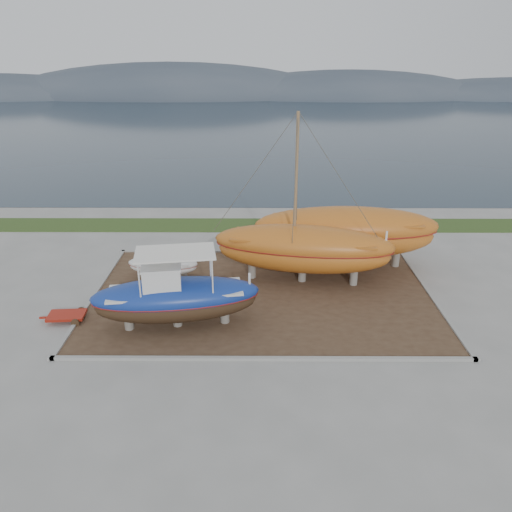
# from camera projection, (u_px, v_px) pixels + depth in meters

# --- Properties ---
(ground) EXTENTS (140.00, 140.00, 0.00)m
(ground) POSITION_uv_depth(u_px,v_px,m) (263.00, 334.00, 23.40)
(ground) COLOR gray
(ground) RESTS_ON ground
(dirt_patch) EXTENTS (18.00, 12.00, 0.06)m
(dirt_patch) POSITION_uv_depth(u_px,v_px,m) (262.00, 295.00, 27.08)
(dirt_patch) COLOR #422D1E
(dirt_patch) RESTS_ON ground
(curb_frame) EXTENTS (18.60, 12.60, 0.15)m
(curb_frame) POSITION_uv_depth(u_px,v_px,m) (262.00, 294.00, 27.06)
(curb_frame) COLOR gray
(curb_frame) RESTS_ON ground
(grass_strip) EXTENTS (44.00, 3.00, 0.08)m
(grass_strip) POSITION_uv_depth(u_px,v_px,m) (261.00, 225.00, 37.68)
(grass_strip) COLOR #284219
(grass_strip) RESTS_ON ground
(sea) EXTENTS (260.00, 100.00, 0.04)m
(sea) POSITION_uv_depth(u_px,v_px,m) (260.00, 124.00, 87.98)
(sea) COLOR #1C2B38
(sea) RESTS_ON ground
(mountain_ridge) EXTENTS (200.00, 36.00, 20.00)m
(mountain_ridge) POSITION_uv_depth(u_px,v_px,m) (259.00, 96.00, 138.72)
(mountain_ridge) COLOR #333D49
(mountain_ridge) RESTS_ON ground
(blue_caique) EXTENTS (8.18, 3.59, 3.81)m
(blue_caique) POSITION_uv_depth(u_px,v_px,m) (175.00, 290.00, 23.33)
(blue_caique) COLOR navy
(blue_caique) RESTS_ON dirt_patch
(white_dinghy) EXTENTS (4.15, 1.80, 1.22)m
(white_dinghy) POSITION_uv_depth(u_px,v_px,m) (163.00, 268.00, 28.87)
(white_dinghy) COLOR silver
(white_dinghy) RESTS_ON dirt_patch
(orange_sailboat) EXTENTS (10.42, 4.54, 9.42)m
(orange_sailboat) POSITION_uv_depth(u_px,v_px,m) (305.00, 202.00, 26.84)
(orange_sailboat) COLOR #AD5B1A
(orange_sailboat) RESTS_ON dirt_patch
(orange_bare_hull) EXTENTS (11.02, 3.46, 3.60)m
(orange_bare_hull) POSITION_uv_depth(u_px,v_px,m) (345.00, 238.00, 29.98)
(orange_bare_hull) COLOR #AD5B1A
(orange_bare_hull) RESTS_ON dirt_patch
(red_trailer) EXTENTS (2.73, 1.52, 0.37)m
(red_trailer) POSITION_uv_depth(u_px,v_px,m) (67.00, 317.00, 24.49)
(red_trailer) COLOR #9F1F12
(red_trailer) RESTS_ON ground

